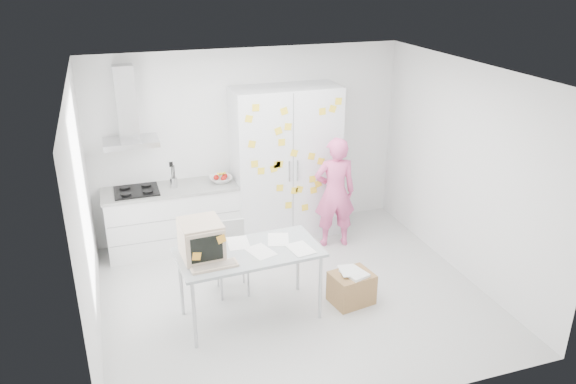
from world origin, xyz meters
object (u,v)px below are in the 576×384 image
object	(u,v)px
chair	(231,253)
desk	(220,246)
cardboard_box	(352,287)
person	(335,193)

from	to	relation	value
chair	desk	bearing A→B (deg)	-108.29
desk	cardboard_box	distance (m)	1.71
cardboard_box	person	bearing A→B (deg)	75.54
person	chair	size ratio (longest dim) A/B	1.80
chair	person	bearing A→B (deg)	26.84
cardboard_box	desk	bearing A→B (deg)	175.64
person	chair	xyz separation A→B (m)	(-1.66, -0.71, -0.30)
desk	person	bearing A→B (deg)	31.39
desk	cardboard_box	world-z (taller)	desk
desk	cardboard_box	xyz separation A→B (m)	(1.53, -0.12, -0.75)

